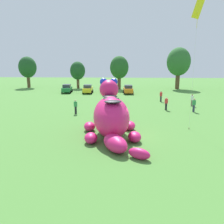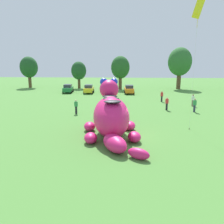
% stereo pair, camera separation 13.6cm
% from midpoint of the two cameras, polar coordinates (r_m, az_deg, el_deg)
% --- Properties ---
extents(ground_plane, '(160.00, 160.00, 0.00)m').
position_cam_midpoint_polar(ground_plane, '(18.72, 3.71, -6.06)').
color(ground_plane, '#4C8438').
extents(giant_inflatable_creature, '(5.53, 8.65, 4.60)m').
position_cam_midpoint_polar(giant_inflatable_creature, '(18.20, -0.37, -1.07)').
color(giant_inflatable_creature, '#E01E6B').
rests_on(giant_inflatable_creature, ground).
extents(car_green, '(2.30, 4.27, 1.72)m').
position_cam_midpoint_polar(car_green, '(47.28, -11.53, 5.90)').
color(car_green, '#1E7238').
rests_on(car_green, ground).
extents(car_yellow, '(2.14, 4.20, 1.72)m').
position_cam_midpoint_polar(car_yellow, '(45.77, -6.29, 5.87)').
color(car_yellow, yellow).
rests_on(car_yellow, ground).
extents(car_silver, '(1.99, 4.13, 1.72)m').
position_cam_midpoint_polar(car_silver, '(46.66, -1.37, 6.06)').
color(car_silver, '#B7BABF').
rests_on(car_silver, ground).
extents(car_orange, '(2.15, 4.20, 1.72)m').
position_cam_midpoint_polar(car_orange, '(44.99, 4.07, 5.80)').
color(car_orange, orange).
rests_on(car_orange, ground).
extents(tree_far_left, '(4.31, 4.31, 7.65)m').
position_cam_midpoint_polar(tree_far_left, '(60.04, -20.87, 10.62)').
color(tree_far_left, brown).
rests_on(tree_far_left, ground).
extents(tree_left, '(3.62, 3.62, 6.42)m').
position_cam_midpoint_polar(tree_left, '(55.48, -8.86, 10.36)').
color(tree_left, brown).
rests_on(tree_left, ground).
extents(tree_mid_left, '(4.31, 4.31, 7.66)m').
position_cam_midpoint_polar(tree_mid_left, '(52.74, 1.80, 11.29)').
color(tree_mid_left, brown).
rests_on(tree_mid_left, ground).
extents(tree_centre_left, '(5.42, 5.42, 9.62)m').
position_cam_midpoint_polar(tree_centre_left, '(55.38, 16.62, 12.17)').
color(tree_centre_left, brown).
rests_on(tree_centre_left, ground).
extents(spectator_near_inflatable, '(0.38, 0.26, 1.71)m').
position_cam_midpoint_polar(spectator_near_inflatable, '(29.52, 13.58, 2.10)').
color(spectator_near_inflatable, black).
rests_on(spectator_near_inflatable, ground).
extents(spectator_mid_field, '(0.38, 0.26, 1.71)m').
position_cam_midpoint_polar(spectator_mid_field, '(26.93, -9.45, 1.33)').
color(spectator_mid_field, black).
rests_on(spectator_mid_field, ground).
extents(spectator_by_cars, '(0.38, 0.26, 1.71)m').
position_cam_midpoint_polar(spectator_by_cars, '(36.02, 12.32, 3.94)').
color(spectator_by_cars, black).
rests_on(spectator_by_cars, ground).
extents(spectator_wandering, '(0.38, 0.26, 1.71)m').
position_cam_midpoint_polar(spectator_wandering, '(33.32, 19.69, 2.85)').
color(spectator_wandering, '#726656').
rests_on(spectator_wandering, ground).
extents(spectator_far_side, '(0.38, 0.26, 1.71)m').
position_cam_midpoint_polar(spectator_far_side, '(29.35, 20.10, 1.64)').
color(spectator_far_side, '#2D334C').
rests_on(spectator_far_side, ground).
extents(tethered_flying_kite, '(1.13, 1.13, 11.01)m').
position_cam_midpoint_polar(tethered_flying_kite, '(21.24, 20.94, 22.93)').
color(tethered_flying_kite, brown).
rests_on(tethered_flying_kite, ground).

